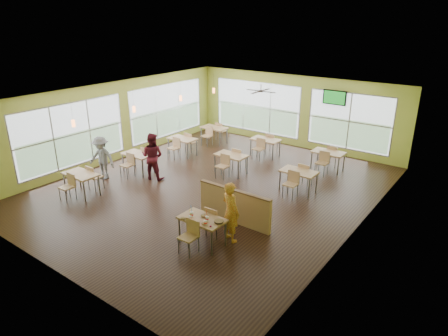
{
  "coord_description": "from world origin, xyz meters",
  "views": [
    {
      "loc": [
        7.88,
        -9.99,
        5.67
      ],
      "look_at": [
        0.97,
        -0.66,
        1.17
      ],
      "focal_mm": 32.0,
      "sensor_mm": 36.0,
      "label": 1
    }
  ],
  "objects_px": {
    "food_basket": "(219,222)",
    "half_wall_divider": "(234,206)",
    "man_plaid": "(231,212)",
    "main_table": "(202,222)"
  },
  "relations": [
    {
      "from": "main_table",
      "to": "man_plaid",
      "type": "relative_size",
      "value": 0.91
    },
    {
      "from": "main_table",
      "to": "food_basket",
      "type": "relative_size",
      "value": 5.96
    },
    {
      "from": "half_wall_divider",
      "to": "man_plaid",
      "type": "distance_m",
      "value": 1.03
    },
    {
      "from": "main_table",
      "to": "man_plaid",
      "type": "height_order",
      "value": "man_plaid"
    },
    {
      "from": "food_basket",
      "to": "main_table",
      "type": "bearing_deg",
      "value": -172.06
    },
    {
      "from": "man_plaid",
      "to": "food_basket",
      "type": "height_order",
      "value": "man_plaid"
    },
    {
      "from": "food_basket",
      "to": "half_wall_divider",
      "type": "bearing_deg",
      "value": 109.62
    },
    {
      "from": "half_wall_divider",
      "to": "man_plaid",
      "type": "xyz_separation_m",
      "value": [
        0.48,
        -0.86,
        0.31
      ]
    },
    {
      "from": "half_wall_divider",
      "to": "man_plaid",
      "type": "height_order",
      "value": "man_plaid"
    },
    {
      "from": "main_table",
      "to": "man_plaid",
      "type": "distance_m",
      "value": 0.79
    }
  ]
}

